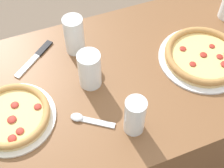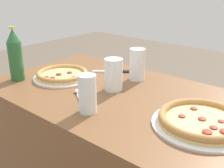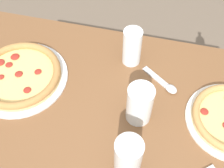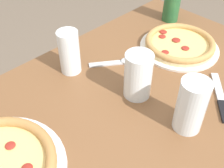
{
  "view_description": "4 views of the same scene",
  "coord_description": "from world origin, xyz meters",
  "px_view_note": "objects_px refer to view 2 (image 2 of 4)",
  "views": [
    {
      "loc": [
        0.27,
        0.66,
        1.66
      ],
      "look_at": [
        0.04,
        0.07,
        0.82
      ],
      "focal_mm": 50.0,
      "sensor_mm": 36.0,
      "label": 1
    },
    {
      "loc": [
        -0.67,
        0.87,
        1.23
      ],
      "look_at": [
        0.05,
        0.04,
        0.81
      ],
      "focal_mm": 45.0,
      "sensor_mm": 36.0,
      "label": 2
    },
    {
      "loc": [
        0.11,
        -0.48,
        1.56
      ],
      "look_at": [
        -0.02,
        0.05,
        0.81
      ],
      "focal_mm": 45.0,
      "sensor_mm": 36.0,
      "label": 3
    },
    {
      "loc": [
        -0.4,
        -0.4,
        1.35
      ],
      "look_at": [
        0.03,
        0.03,
        0.8
      ],
      "focal_mm": 45.0,
      "sensor_mm": 36.0,
      "label": 4
    }
  ],
  "objects_px": {
    "glass_iced_tea": "(114,76)",
    "beer_bottle": "(15,55)",
    "glass_red_wine": "(137,66)",
    "pizza_salami": "(202,121)",
    "knife": "(114,71)",
    "glass_lemonade": "(88,96)",
    "pizza_pepperoni": "(62,75)",
    "spoon": "(79,94)"
  },
  "relations": [
    {
      "from": "glass_iced_tea",
      "to": "beer_bottle",
      "type": "bearing_deg",
      "value": 24.84
    },
    {
      "from": "glass_iced_tea",
      "to": "glass_red_wine",
      "type": "distance_m",
      "value": 0.18
    },
    {
      "from": "pizza_salami",
      "to": "beer_bottle",
      "type": "relative_size",
      "value": 1.3
    },
    {
      "from": "pizza_salami",
      "to": "knife",
      "type": "distance_m",
      "value": 0.65
    },
    {
      "from": "glass_lemonade",
      "to": "knife",
      "type": "height_order",
      "value": "glass_lemonade"
    },
    {
      "from": "pizza_pepperoni",
      "to": "glass_iced_tea",
      "type": "height_order",
      "value": "glass_iced_tea"
    },
    {
      "from": "pizza_salami",
      "to": "glass_red_wine",
      "type": "height_order",
      "value": "glass_red_wine"
    },
    {
      "from": "pizza_salami",
      "to": "glass_iced_tea",
      "type": "xyz_separation_m",
      "value": [
        0.44,
        -0.05,
        0.05
      ]
    },
    {
      "from": "glass_lemonade",
      "to": "knife",
      "type": "bearing_deg",
      "value": -61.64
    },
    {
      "from": "pizza_pepperoni",
      "to": "knife",
      "type": "distance_m",
      "value": 0.28
    },
    {
      "from": "knife",
      "to": "pizza_pepperoni",
      "type": "bearing_deg",
      "value": 61.41
    },
    {
      "from": "glass_iced_tea",
      "to": "glass_lemonade",
      "type": "relative_size",
      "value": 0.98
    },
    {
      "from": "pizza_pepperoni",
      "to": "glass_lemonade",
      "type": "xyz_separation_m",
      "value": [
        -0.36,
        0.18,
        0.05
      ]
    },
    {
      "from": "beer_bottle",
      "to": "glass_red_wine",
      "type": "bearing_deg",
      "value": -139.17
    },
    {
      "from": "glass_iced_tea",
      "to": "glass_lemonade",
      "type": "bearing_deg",
      "value": 106.77
    },
    {
      "from": "beer_bottle",
      "to": "spoon",
      "type": "bearing_deg",
      "value": -170.7
    },
    {
      "from": "pizza_salami",
      "to": "glass_lemonade",
      "type": "distance_m",
      "value": 0.41
    },
    {
      "from": "pizza_salami",
      "to": "spoon",
      "type": "distance_m",
      "value": 0.52
    },
    {
      "from": "pizza_salami",
      "to": "pizza_pepperoni",
      "type": "height_order",
      "value": "pizza_salami"
    },
    {
      "from": "pizza_pepperoni",
      "to": "glass_red_wine",
      "type": "height_order",
      "value": "glass_red_wine"
    },
    {
      "from": "glass_iced_tea",
      "to": "knife",
      "type": "relative_size",
      "value": 0.81
    },
    {
      "from": "knife",
      "to": "spoon",
      "type": "height_order",
      "value": "spoon"
    },
    {
      "from": "pizza_salami",
      "to": "glass_red_wine",
      "type": "relative_size",
      "value": 2.18
    },
    {
      "from": "beer_bottle",
      "to": "pizza_salami",
      "type": "bearing_deg",
      "value": -170.21
    },
    {
      "from": "pizza_salami",
      "to": "glass_red_wine",
      "type": "xyz_separation_m",
      "value": [
        0.44,
        -0.23,
        0.05
      ]
    },
    {
      "from": "glass_red_wine",
      "to": "knife",
      "type": "distance_m",
      "value": 0.17
    },
    {
      "from": "beer_bottle",
      "to": "spoon",
      "type": "relative_size",
      "value": 1.86
    },
    {
      "from": "pizza_pepperoni",
      "to": "knife",
      "type": "height_order",
      "value": "pizza_pepperoni"
    },
    {
      "from": "pizza_pepperoni",
      "to": "glass_lemonade",
      "type": "relative_size",
      "value": 1.96
    },
    {
      "from": "glass_lemonade",
      "to": "glass_red_wine",
      "type": "xyz_separation_m",
      "value": [
        0.07,
        -0.41,
        0.0
      ]
    },
    {
      "from": "glass_red_wine",
      "to": "spoon",
      "type": "height_order",
      "value": "glass_red_wine"
    },
    {
      "from": "glass_iced_tea",
      "to": "glass_lemonade",
      "type": "distance_m",
      "value": 0.24
    },
    {
      "from": "glass_red_wine",
      "to": "knife",
      "type": "relative_size",
      "value": 0.87
    },
    {
      "from": "pizza_pepperoni",
      "to": "beer_bottle",
      "type": "height_order",
      "value": "beer_bottle"
    },
    {
      "from": "glass_iced_tea",
      "to": "beer_bottle",
      "type": "xyz_separation_m",
      "value": [
        0.44,
        0.2,
        0.06
      ]
    },
    {
      "from": "beer_bottle",
      "to": "knife",
      "type": "bearing_deg",
      "value": -125.54
    },
    {
      "from": "glass_iced_tea",
      "to": "pizza_salami",
      "type": "bearing_deg",
      "value": 173.08
    },
    {
      "from": "glass_iced_tea",
      "to": "glass_red_wine",
      "type": "height_order",
      "value": "glass_red_wine"
    },
    {
      "from": "glass_iced_tea",
      "to": "spoon",
      "type": "distance_m",
      "value": 0.17
    },
    {
      "from": "pizza_pepperoni",
      "to": "spoon",
      "type": "xyz_separation_m",
      "value": [
        -0.22,
        0.09,
        -0.01
      ]
    },
    {
      "from": "pizza_pepperoni",
      "to": "glass_red_wine",
      "type": "xyz_separation_m",
      "value": [
        -0.29,
        -0.23,
        0.05
      ]
    },
    {
      "from": "glass_lemonade",
      "to": "knife",
      "type": "relative_size",
      "value": 0.82
    }
  ]
}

